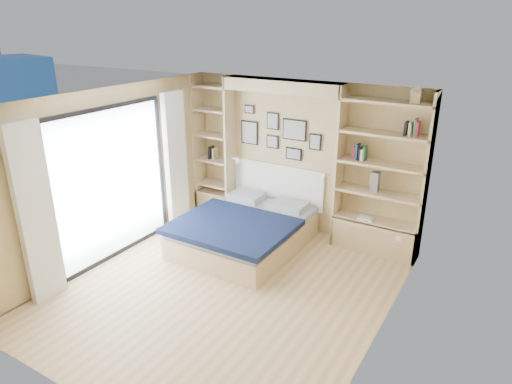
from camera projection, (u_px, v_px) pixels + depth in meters
The scene contains 8 objects.
ground at pixel (226, 289), 6.08m from camera, with size 4.50×4.50×0.00m, color #E2B681.
room_shell at pixel (259, 176), 7.10m from camera, with size 4.50×4.50×4.50m.
bed at pixel (245, 230), 7.15m from camera, with size 1.73×2.12×1.07m.
photo_gallery at pixel (278, 133), 7.50m from camera, with size 1.48×0.02×0.82m.
reading_lamps at pixel (279, 168), 7.43m from camera, with size 1.92×0.12×0.15m.
shelf_decor at pixel (364, 144), 6.63m from camera, with size 3.54×0.23×2.03m.
deck at pixel (53, 229), 7.81m from camera, with size 3.20×4.00×0.05m, color #6A5C4E.
deck_chair at pixel (102, 198), 8.11m from camera, with size 0.72×0.90×0.80m.
Camera 1 is at (3.02, -4.27, 3.38)m, focal length 32.00 mm.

